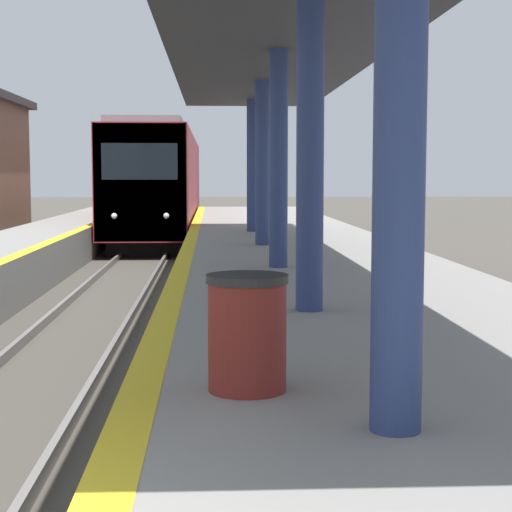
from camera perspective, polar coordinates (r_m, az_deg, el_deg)
train at (r=37.67m, az=-6.26°, el=4.86°), size 2.85×23.51×4.43m
station_canopy at (r=14.63m, az=1.52°, el=13.29°), size 3.79×23.44×3.85m
trash_bin at (r=6.22m, az=-0.59°, el=-5.11°), size 0.60×0.60×0.85m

